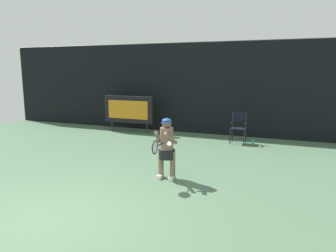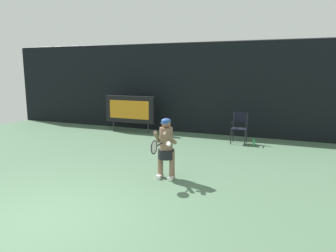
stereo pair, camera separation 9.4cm
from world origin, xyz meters
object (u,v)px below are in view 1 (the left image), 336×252
at_px(scoreboard, 129,109).
at_px(umpire_chair, 239,126).
at_px(tennis_player, 167,146).
at_px(tennis_racket, 155,147).
at_px(water_bottle, 253,143).

height_order(scoreboard, umpire_chair, scoreboard).
xyz_separation_m(tennis_player, tennis_racket, (-0.04, -0.57, 0.11)).
distance_m(scoreboard, umpire_chair, 4.60).
bearing_deg(tennis_player, umpire_chair, 77.65).
bearing_deg(tennis_racket, water_bottle, 89.68).
height_order(scoreboard, water_bottle, scoreboard).
distance_m(umpire_chair, tennis_racket, 5.10).
relative_size(scoreboard, tennis_racket, 3.65).
bearing_deg(tennis_player, scoreboard, 126.97).
bearing_deg(scoreboard, tennis_player, -53.03).
distance_m(scoreboard, tennis_racket, 6.44).
bearing_deg(umpire_chair, water_bottle, -28.64).
xyz_separation_m(scoreboard, water_bottle, (5.12, -0.66, -0.82)).
xyz_separation_m(water_bottle, tennis_racket, (-1.55, -4.69, 0.78)).
bearing_deg(water_bottle, tennis_player, -110.22).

